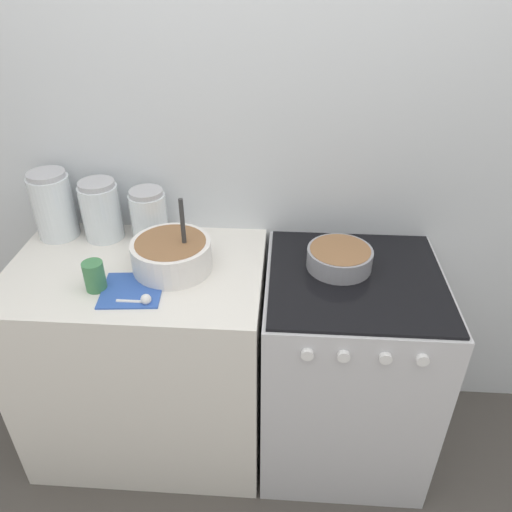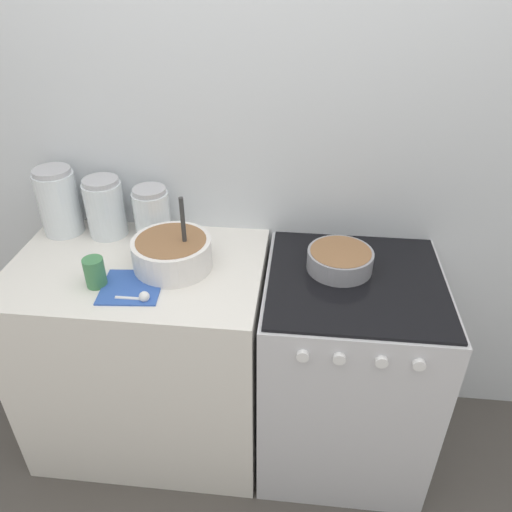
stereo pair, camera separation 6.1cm
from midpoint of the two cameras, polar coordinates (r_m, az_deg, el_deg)
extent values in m
plane|color=#4C4742|center=(2.25, 0.50, -25.98)|extent=(12.00, 12.00, 0.00)
cube|color=silver|center=(1.96, 2.62, 11.08)|extent=(4.89, 0.05, 2.40)
cube|color=silver|center=(2.17, -11.34, -10.93)|extent=(0.95, 0.63, 0.90)
cube|color=silver|center=(2.11, 10.90, -12.70)|extent=(0.65, 0.63, 0.89)
cube|color=black|center=(1.82, 12.35, -2.72)|extent=(0.62, 0.61, 0.01)
cylinder|color=white|center=(1.60, 6.47, -11.29)|extent=(0.04, 0.02, 0.04)
cylinder|color=white|center=(1.61, 10.59, -11.47)|extent=(0.04, 0.02, 0.04)
cylinder|color=white|center=(1.63, 15.23, -11.61)|extent=(0.04, 0.02, 0.04)
cylinder|color=white|center=(1.65, 19.18, -11.67)|extent=(0.04, 0.02, 0.04)
cylinder|color=white|center=(1.83, -8.61, 0.27)|extent=(0.29, 0.29, 0.11)
cylinder|color=#8C603D|center=(1.81, -8.68, 0.99)|extent=(0.25, 0.25, 0.06)
cylinder|color=#333333|center=(1.77, -7.28, 2.80)|extent=(0.02, 0.02, 0.26)
cylinder|color=gray|center=(1.84, 10.51, -0.48)|extent=(0.24, 0.24, 0.07)
cylinder|color=#8C603D|center=(1.83, 10.53, -0.28)|extent=(0.22, 0.22, 0.06)
cylinder|color=silver|center=(2.14, -20.83, 5.64)|extent=(0.16, 0.16, 0.25)
cylinder|color=red|center=(2.16, -20.57, 4.45)|extent=(0.14, 0.14, 0.15)
cylinder|color=#B2B2B7|center=(2.09, -21.56, 8.98)|extent=(0.14, 0.14, 0.02)
cylinder|color=silver|center=(2.07, -16.03, 5.14)|extent=(0.15, 0.15, 0.22)
cylinder|color=olive|center=(2.09, -15.85, 4.08)|extent=(0.13, 0.13, 0.13)
cylinder|color=#B2B2B7|center=(2.02, -16.54, 8.16)|extent=(0.14, 0.14, 0.02)
cylinder|color=silver|center=(2.02, -10.95, 4.61)|extent=(0.14, 0.14, 0.19)
cylinder|color=tan|center=(2.03, -10.84, 3.67)|extent=(0.13, 0.13, 0.11)
cylinder|color=#B2B2B7|center=(1.97, -11.26, 7.31)|extent=(0.13, 0.13, 0.02)
cylinder|color=#3F7F4C|center=(1.79, -17.02, -1.80)|extent=(0.07, 0.07, 0.11)
cube|color=#3359B2|center=(1.77, -13.09, -3.49)|extent=(0.22, 0.22, 0.01)
cylinder|color=white|center=(1.72, -13.39, -4.74)|extent=(0.09, 0.01, 0.01)
sphere|color=white|center=(1.70, -11.65, -4.58)|extent=(0.04, 0.04, 0.04)
camera|label=1|loc=(0.03, -89.03, 0.63)|focal=35.00mm
camera|label=2|loc=(0.03, 90.97, -0.63)|focal=35.00mm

